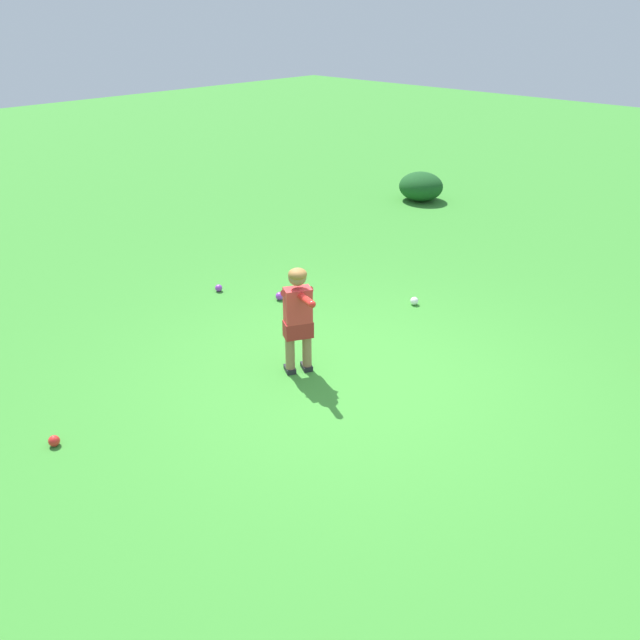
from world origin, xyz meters
TOP-DOWN VIEW (x-y plane):
  - ground_plane at (0.00, 0.00)m, footprint 40.00×40.00m
  - child_batter at (-0.44, -0.27)m, footprint 0.59×0.35m
  - play_ball_near_batter at (-0.56, 1.78)m, footprint 0.10×0.10m
  - play_ball_by_bucket at (-2.56, 0.42)m, footprint 0.09×0.09m
  - play_ball_far_right at (-1.03, -2.49)m, footprint 0.09×0.09m
  - play_ball_midfield at (-1.82, 0.76)m, footprint 0.10×0.10m
  - shrub_left_background at (-3.20, 5.53)m, footprint 0.79×0.77m

SIDE VIEW (x-z plane):
  - ground_plane at x=0.00m, z-range 0.00..0.00m
  - play_ball_by_bucket at x=-2.56m, z-range 0.00..0.09m
  - play_ball_far_right at x=-1.03m, z-range 0.00..0.09m
  - play_ball_near_batter at x=-0.56m, z-range 0.00..0.10m
  - play_ball_midfield at x=-1.82m, z-range 0.00..0.10m
  - shrub_left_background at x=-3.20m, z-range 0.00..0.51m
  - child_batter at x=-0.44m, z-range 0.11..1.19m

